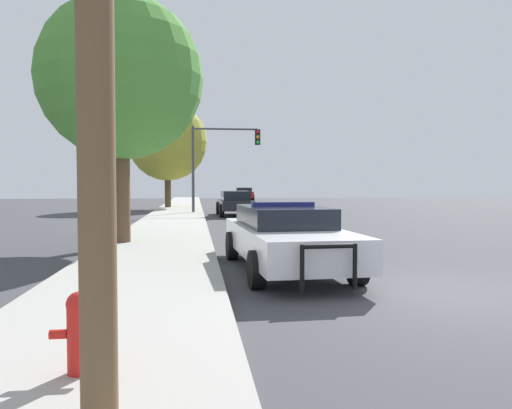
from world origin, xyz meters
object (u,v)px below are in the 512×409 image
object	(u,v)px
fire_hydrant	(79,330)
tree_sidewalk_far	(168,142)
car_background_distant	(244,194)
tree_sidewalk_near	(121,78)
police_car	(285,236)
traffic_light	(221,151)
car_background_midblock	(235,202)

from	to	relation	value
fire_hydrant	tree_sidewalk_far	size ratio (longest dim) A/B	0.10
fire_hydrant	tree_sidewalk_far	world-z (taller)	tree_sidewalk_far
fire_hydrant	car_background_distant	size ratio (longest dim) A/B	0.18
tree_sidewalk_near	police_car	bearing A→B (deg)	-48.49
traffic_light	car_background_midblock	size ratio (longest dim) A/B	1.09
tree_sidewalk_far	police_car	bearing A→B (deg)	-81.78
police_car	tree_sidewalk_near	xyz separation A→B (m)	(-3.84, 4.34, 3.98)
police_car	fire_hydrant	xyz separation A→B (m)	(-2.80, -5.59, -0.20)
traffic_light	tree_sidewalk_near	bearing A→B (deg)	-103.36
police_car	car_background_midblock	xyz separation A→B (m)	(0.38, 17.57, 0.03)
police_car	car_background_midblock	distance (m)	17.57
car_background_distant	tree_sidewalk_near	bearing A→B (deg)	-99.23
tree_sidewalk_far	car_background_midblock	bearing A→B (deg)	-63.40
police_car	tree_sidewalk_near	size ratio (longest dim) A/B	0.80
fire_hydrant	tree_sidewalk_far	distance (m)	31.64
fire_hydrant	traffic_light	bearing A→B (deg)	84.27
police_car	tree_sidewalk_near	bearing A→B (deg)	-51.45
police_car	tree_sidewalk_far	bearing A→B (deg)	-84.74
car_background_midblock	tree_sidewalk_near	size ratio (longest dim) A/B	0.67
police_car	tree_sidewalk_far	world-z (taller)	tree_sidewalk_far
car_background_midblock	tree_sidewalk_far	xyz separation A→B (m)	(-4.10, 8.19, 4.01)
police_car	tree_sidewalk_near	distance (m)	7.03
traffic_light	car_background_midblock	xyz separation A→B (m)	(0.70, -1.64, -2.94)
police_car	traffic_light	size ratio (longest dim) A/B	1.10
tree_sidewalk_near	fire_hydrant	bearing A→B (deg)	-84.02
tree_sidewalk_near	tree_sidewalk_far	distance (m)	21.42
traffic_light	car_background_midblock	world-z (taller)	traffic_light
car_background_midblock	police_car	bearing A→B (deg)	-92.11
traffic_light	fire_hydrant	bearing A→B (deg)	-95.73
car_background_midblock	tree_sidewalk_near	bearing A→B (deg)	-108.59
car_background_distant	tree_sidewalk_far	size ratio (longest dim) A/B	0.53
police_car	tree_sidewalk_far	size ratio (longest dim) A/B	0.74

